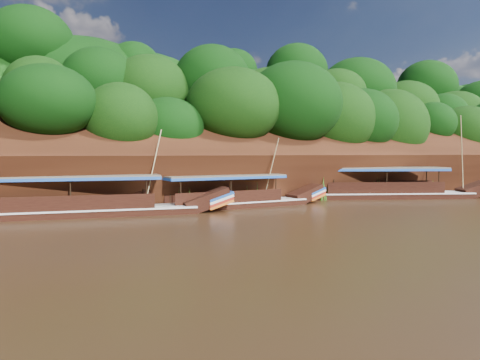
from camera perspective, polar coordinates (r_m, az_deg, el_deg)
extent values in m
plane|color=black|center=(27.38, 10.12, -4.96)|extent=(160.00, 160.00, 0.00)
cube|color=black|center=(40.73, -4.31, 2.72)|extent=(120.00, 16.12, 13.64)
cube|color=black|center=(50.12, -9.14, -1.21)|extent=(120.00, 24.00, 12.00)
ellipsoid|color=#10440B|center=(37.62, -11.97, 2.61)|extent=(18.00, 8.00, 6.40)
ellipsoid|color=#10440B|center=(47.46, -7.97, 9.67)|extent=(24.00, 11.00, 8.40)
ellipsoid|color=#10440B|center=(54.36, 20.02, 2.57)|extent=(18.00, 8.00, 6.00)
ellipsoid|color=#10440B|center=(67.02, 20.82, 7.27)|extent=(22.00, 10.00, 8.00)
cube|color=black|center=(42.54, 17.95, -2.13)|extent=(13.68, 7.96, 0.98)
cube|color=silver|center=(42.50, 17.96, -1.50)|extent=(13.71, 8.03, 0.11)
cube|color=black|center=(46.09, 27.00, -0.97)|extent=(3.74, 3.00, 1.90)
cube|color=brown|center=(42.05, 16.92, 1.41)|extent=(11.08, 7.04, 0.13)
cube|color=#1A4DAB|center=(42.05, 16.92, 1.23)|extent=(11.08, 7.04, 0.20)
cylinder|color=tan|center=(44.56, 25.44, 2.89)|extent=(1.65, 0.75, 6.51)
cube|color=black|center=(33.62, -0.80, -3.37)|extent=(11.44, 2.11, 0.86)
cube|color=silver|center=(33.58, -0.80, -2.68)|extent=(11.44, 2.18, 0.10)
cube|color=black|center=(37.06, 7.97, -1.75)|extent=(2.72, 1.58, 1.61)
cube|color=#1A4DAB|center=(37.47, 8.84, -1.26)|extent=(1.41, 1.64, 0.59)
cube|color=#A82112|center=(37.50, 8.83, -1.75)|extent=(1.41, 1.64, 0.59)
cube|color=brown|center=(33.10, -1.89, 0.51)|extent=(8.96, 2.42, 0.11)
cube|color=#1A4DAB|center=(33.10, -1.89, 0.31)|extent=(8.96, 2.42, 0.17)
cylinder|color=tan|center=(34.40, 3.84, 1.38)|extent=(0.54, 1.29, 4.50)
cube|color=black|center=(30.56, -18.24, -4.21)|extent=(13.78, 5.01, 0.93)
cube|color=silver|center=(30.51, -18.25, -3.39)|extent=(13.80, 5.07, 0.10)
cube|color=black|center=(31.33, -4.11, -2.55)|extent=(3.48, 2.32, 1.83)
cube|color=#1A4DAB|center=(31.50, -2.61, -1.94)|extent=(2.00, 2.07, 0.68)
cube|color=#A82112|center=(31.54, -2.60, -2.58)|extent=(2.00, 2.07, 0.68)
cube|color=brown|center=(30.37, -19.92, 0.42)|extent=(10.96, 4.74, 0.12)
cube|color=#1A4DAB|center=(30.38, -19.92, 0.18)|extent=(10.96, 4.74, 0.19)
cylinder|color=tan|center=(30.35, -10.53, 1.54)|extent=(1.45, 0.72, 4.88)
cone|color=#326018|center=(31.22, -22.60, -2.36)|extent=(1.50, 1.50, 1.93)
cone|color=#326018|center=(32.53, -6.93, -2.20)|extent=(1.50, 1.50, 1.60)
cone|color=#326018|center=(35.39, 1.26, -1.55)|extent=(1.50, 1.50, 1.82)
cone|color=#326018|center=(39.52, 10.35, -0.76)|extent=(1.50, 1.50, 2.29)
cone|color=#326018|center=(43.12, 16.40, -0.88)|extent=(1.50, 1.50, 1.73)
cone|color=#326018|center=(48.79, 21.81, -0.38)|extent=(1.50, 1.50, 1.95)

